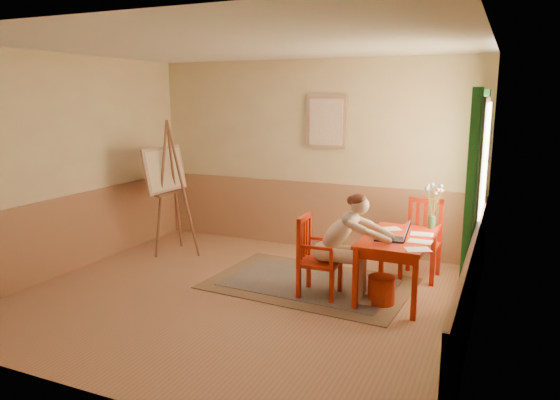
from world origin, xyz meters
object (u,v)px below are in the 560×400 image
at_px(table, 398,244).
at_px(chair_back, 422,239).
at_px(laptop, 396,236).
at_px(chair_left, 316,257).
at_px(figure, 344,242).
at_px(easel, 167,175).

bearing_deg(table, chair_back, 80.42).
height_order(table, laptop, laptop).
bearing_deg(table, chair_left, -159.12).
distance_m(figure, easel, 3.03).
xyz_separation_m(table, chair_left, (-0.85, -0.33, -0.16)).
bearing_deg(easel, table, -7.23).
xyz_separation_m(chair_left, easel, (-2.58, 0.76, 0.68)).
xyz_separation_m(chair_back, laptop, (-0.13, -1.01, 0.27)).
height_order(figure, easel, easel).
bearing_deg(easel, chair_back, 6.44).
distance_m(chair_back, laptop, 1.06).
relative_size(chair_back, laptop, 2.43).
xyz_separation_m(table, chair_back, (0.14, 0.84, -0.14)).
distance_m(chair_back, figure, 1.34).
height_order(table, figure, figure).
distance_m(chair_left, figure, 0.39).
xyz_separation_m(chair_back, figure, (-0.67, -1.14, 0.18)).
bearing_deg(table, easel, 172.77).
distance_m(table, laptop, 0.22).
distance_m(table, chair_left, 0.93).
bearing_deg(chair_left, chair_back, 49.48).
xyz_separation_m(table, figure, (-0.53, -0.30, 0.05)).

